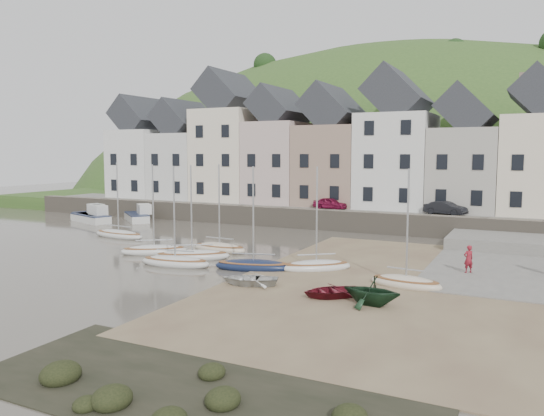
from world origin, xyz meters
The scene contains 26 objects.
ground centered at (0.00, 0.00, 0.00)m, with size 160.00×160.00×0.00m, color #4B443B.
quay_land centered at (0.00, 32.00, 0.75)m, with size 90.00×30.00×1.50m, color #325220.
quay_street centered at (0.00, 20.50, 1.55)m, with size 70.00×7.00×0.10m, color slate.
seawall centered at (0.00, 17.00, 0.90)m, with size 70.00×1.20×1.80m, color slate.
beach centered at (11.00, 0.00, 0.03)m, with size 18.00×26.00×0.06m, color brown.
slipway centered at (15.00, 8.00, 0.06)m, with size 8.00×18.00×0.12m, color slate.
hillside centered at (-5.00, 60.00, -17.99)m, with size 134.40×84.00×84.00m.
townhouse_terrace centered at (1.76, 24.00, 7.32)m, with size 61.05×8.00×13.93m.
sailboat_0 centered at (-13.68, 5.45, 0.26)m, with size 5.31×2.03×6.32m.
sailboat_1 centered at (-6.58, 1.12, 0.26)m, with size 4.51×3.81×6.32m.
sailboat_2 centered at (-3.02, 3.83, 0.27)m, with size 4.16×1.61×6.32m.
sailboat_3 centered at (-3.16, 0.70, 0.26)m, with size 4.94×3.87×6.32m.
sailboat_4 centered at (-2.95, -1.39, 0.26)m, with size 4.73×2.09×6.32m.
sailboat_5 centered at (1.86, -0.22, 0.26)m, with size 4.93×2.72×6.32m.
sailboat_6 centered at (5.25, 1.28, 0.26)m, with size 4.23×3.76×6.32m.
sailboat_7 centered at (10.85, -0.38, 0.27)m, with size 3.87×1.90×6.32m.
motorboat_0 centered at (-23.76, 12.46, 0.58)m, with size 5.04×3.31×1.70m.
motorboat_1 centered at (-22.73, 11.64, 0.58)m, with size 5.66×3.37×1.70m.
motorboat_2 centered at (-19.26, 14.41, 0.58)m, with size 5.02×4.57×1.70m.
rowboat_white centered at (3.50, -3.66, 0.36)m, with size 2.08×2.92×0.60m, color silver.
rowboat_green centered at (10.19, -4.50, 0.75)m, with size 2.26×2.61×1.38m, color black.
rowboat_red centered at (8.10, -4.00, 0.35)m, with size 2.00×2.80×0.58m, color maroon.
person_red centered at (13.38, 4.03, 0.91)m, with size 0.58×0.38×1.58m, color maroon.
car_left centered at (-0.59, 19.50, 2.14)m, with size 1.29×3.20×1.09m, color maroon.
car_right centered at (9.85, 19.50, 2.19)m, with size 1.24×3.56×1.17m, color black.
shore_rocks centered at (7.73, -15.60, 0.12)m, with size 14.00×6.00×0.76m.
Camera 1 is at (16.52, -27.39, 6.91)m, focal length 35.09 mm.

